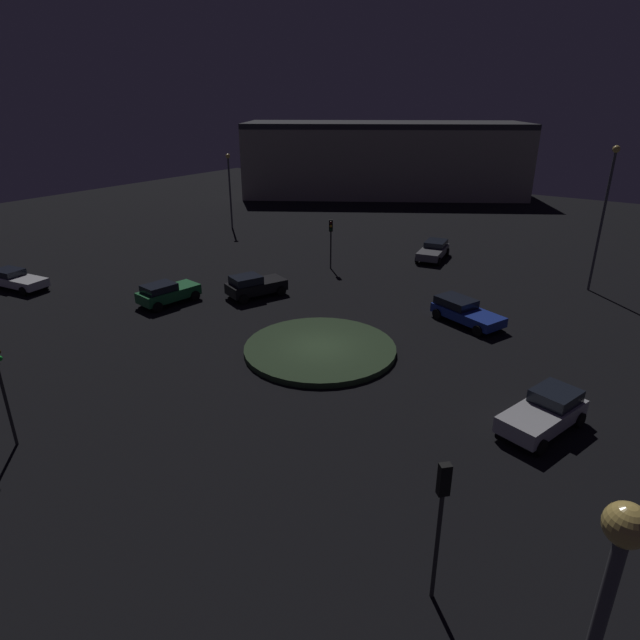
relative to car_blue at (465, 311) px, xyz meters
name	(u,v)px	position (x,y,z in m)	size (l,w,h in m)	color
ground_plane	(320,351)	(-8.23, 5.01, -0.73)	(117.73, 117.73, 0.00)	black
roundabout_island	(320,349)	(-8.23, 5.01, -0.57)	(8.18, 8.18, 0.31)	#2D4228
car_blue	(465,311)	(0.00, 0.00, 0.00)	(3.32, 4.76, 1.36)	#1E38A5
car_white	(16,279)	(-11.69, 28.84, -0.04)	(2.41, 4.71, 1.32)	white
car_green	(167,293)	(-7.81, 17.47, 0.05)	(4.21, 2.45, 1.48)	#1E7238
car_silver	(545,412)	(-9.17, -6.69, 0.05)	(4.49, 3.00, 1.53)	silver
car_black	(254,285)	(-3.53, 13.58, 0.08)	(4.37, 3.20, 1.57)	black
car_grey	(434,250)	(12.14, 7.09, 0.02)	(4.64, 2.61, 1.39)	slate
traffic_light_southwest	(441,505)	(-19.32, -6.09, 2.40)	(0.39, 0.39, 4.40)	#2D2D2D
traffic_light_northeast	(331,234)	(4.87, 12.77, 2.07)	(0.40, 0.37, 3.92)	#2D2D2D
traffic_light_west	(0,373)	(-21.88, 10.29, 2.44)	(0.39, 0.36, 4.47)	#2D2D2D
streetlamp_southeast	(605,206)	(10.75, -5.28, 5.24)	(0.47, 0.47, 9.84)	#4C4C51
streetlamp_northeast	(230,183)	(11.17, 29.05, 3.90)	(0.45, 0.45, 7.50)	#4C4C51
store_building	(384,159)	(39.05, 26.09, 4.08)	(29.89, 38.66, 9.61)	#ADA893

